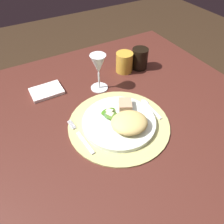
{
  "coord_description": "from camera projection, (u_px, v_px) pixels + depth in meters",
  "views": [
    {
      "loc": [
        -0.26,
        -0.51,
        1.32
      ],
      "look_at": [
        0.02,
        -0.0,
        0.76
      ],
      "focal_mm": 35.23,
      "sensor_mm": 36.0,
      "label": 1
    }
  ],
  "objects": [
    {
      "name": "ground_plane",
      "position": [
        109.0,
        203.0,
        1.33
      ],
      "size": [
        6.0,
        6.0,
        0.0
      ],
      "primitive_type": "plane",
      "color": "#312114"
    },
    {
      "name": "amber_tumbler",
      "position": [
        124.0,
        62.0,
        1.01
      ],
      "size": [
        0.08,
        0.08,
        0.09
      ],
      "primitive_type": "cylinder",
      "color": "gold",
      "rests_on": "dining_table"
    },
    {
      "name": "dark_tumbler",
      "position": [
        140.0,
        59.0,
        1.02
      ],
      "size": [
        0.07,
        0.07,
        0.1
      ],
      "primitive_type": "cylinder",
      "color": "black",
      "rests_on": "dining_table"
    },
    {
      "name": "placemat",
      "position": [
        119.0,
        124.0,
        0.79
      ],
      "size": [
        0.36,
        0.36,
        0.01
      ],
      "primitive_type": "cylinder",
      "color": "tan",
      "rests_on": "dining_table"
    },
    {
      "name": "pasta_serving",
      "position": [
        129.0,
        122.0,
        0.74
      ],
      "size": [
        0.15,
        0.14,
        0.04
      ],
      "primitive_type": "ellipsoid",
      "rotation": [
        0.0,
        0.0,
        2.86
      ],
      "color": "#D8BB6C",
      "rests_on": "dinner_plate"
    },
    {
      "name": "spoon",
      "position": [
        148.0,
        106.0,
        0.85
      ],
      "size": [
        0.03,
        0.12,
        0.01
      ],
      "color": "silver",
      "rests_on": "placemat"
    },
    {
      "name": "bread_piece",
      "position": [
        125.0,
        105.0,
        0.81
      ],
      "size": [
        0.07,
        0.07,
        0.03
      ],
      "primitive_type": "cube",
      "rotation": [
        0.0,
        0.0,
        4.23
      ],
      "color": "tan",
      "rests_on": "dinner_plate"
    },
    {
      "name": "dining_table",
      "position": [
        107.0,
        139.0,
        0.9
      ],
      "size": [
        1.21,
        1.05,
        0.74
      ],
      "color": "#482019",
      "rests_on": "ground"
    },
    {
      "name": "napkin",
      "position": [
        47.0,
        91.0,
        0.92
      ],
      "size": [
        0.13,
        0.1,
        0.01
      ],
      "primitive_type": "cube",
      "rotation": [
        0.0,
        0.0,
        0.0
      ],
      "color": "white",
      "rests_on": "dining_table"
    },
    {
      "name": "fork",
      "position": [
        82.0,
        138.0,
        0.73
      ],
      "size": [
        0.03,
        0.17,
        0.0
      ],
      "color": "silver",
      "rests_on": "placemat"
    },
    {
      "name": "wine_glass",
      "position": [
        98.0,
        66.0,
        0.87
      ],
      "size": [
        0.07,
        0.07,
        0.16
      ],
      "color": "silver",
      "rests_on": "dining_table"
    },
    {
      "name": "salad_greens",
      "position": [
        110.0,
        114.0,
        0.79
      ],
      "size": [
        0.06,
        0.07,
        0.03
      ],
      "color": "#467025",
      "rests_on": "dinner_plate"
    },
    {
      "name": "dinner_plate",
      "position": [
        119.0,
        122.0,
        0.78
      ],
      "size": [
        0.26,
        0.26,
        0.02
      ],
      "primitive_type": "cylinder",
      "color": "silver",
      "rests_on": "placemat"
    }
  ]
}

